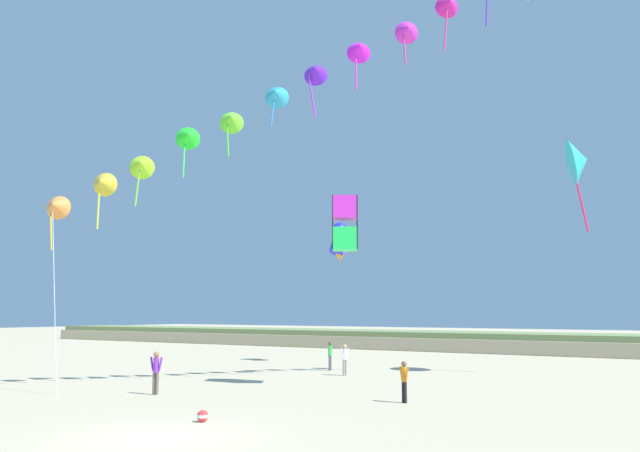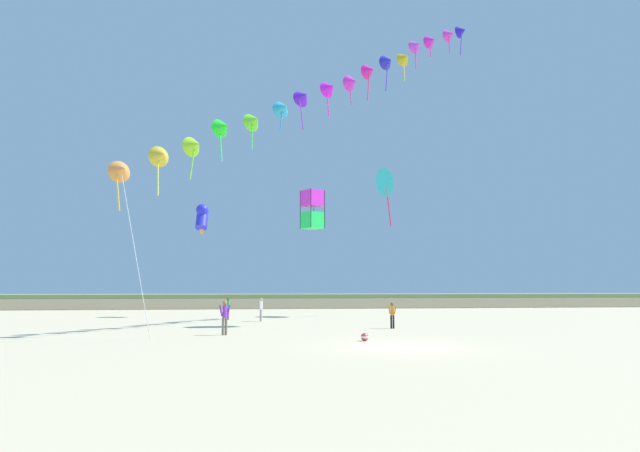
{
  "view_description": "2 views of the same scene",
  "coord_description": "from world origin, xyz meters",
  "px_view_note": "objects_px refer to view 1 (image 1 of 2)",
  "views": [
    {
      "loc": [
        13.97,
        -13.22,
        3.39
      ],
      "look_at": [
        -2.03,
        10.95,
        7.05
      ],
      "focal_mm": 38.0,
      "sensor_mm": 36.0,
      "label": 1
    },
    {
      "loc": [
        -6.32,
        -23.01,
        2.45
      ],
      "look_at": [
        -1.63,
        12.57,
        6.27
      ],
      "focal_mm": 32.0,
      "sensor_mm": 36.0,
      "label": 2
    }
  ],
  "objects_px": {
    "person_near_right": "(156,370)",
    "beach_ball": "(203,416)",
    "person_mid_center": "(330,354)",
    "large_kite_high_solo": "(340,240)",
    "person_near_left": "(345,358)",
    "person_far_left": "(404,379)",
    "large_kite_low_lead": "(579,161)",
    "large_kite_mid_trail": "(345,224)"
  },
  "relations": [
    {
      "from": "person_mid_center",
      "to": "beach_ball",
      "type": "xyz_separation_m",
      "value": [
        6.62,
        -17.63,
        -0.77
      ]
    },
    {
      "from": "person_near_left",
      "to": "large_kite_mid_trail",
      "type": "distance_m",
      "value": 8.7
    },
    {
      "from": "person_mid_center",
      "to": "large_kite_mid_trail",
      "type": "height_order",
      "value": "large_kite_mid_trail"
    },
    {
      "from": "person_mid_center",
      "to": "person_far_left",
      "type": "bearing_deg",
      "value": -46.06
    },
    {
      "from": "large_kite_low_lead",
      "to": "beach_ball",
      "type": "bearing_deg",
      "value": -107.36
    },
    {
      "from": "person_mid_center",
      "to": "large_kite_mid_trail",
      "type": "xyz_separation_m",
      "value": [
        5.46,
        -7.23,
        6.44
      ]
    },
    {
      "from": "person_far_left",
      "to": "person_mid_center",
      "type": "bearing_deg",
      "value": 133.94
    },
    {
      "from": "person_near_right",
      "to": "person_far_left",
      "type": "xyz_separation_m",
      "value": [
        9.64,
        3.38,
        -0.12
      ]
    },
    {
      "from": "large_kite_high_solo",
      "to": "beach_ball",
      "type": "relative_size",
      "value": 7.3
    },
    {
      "from": "person_mid_center",
      "to": "large_kite_high_solo",
      "type": "bearing_deg",
      "value": 115.87
    },
    {
      "from": "large_kite_low_lead",
      "to": "beach_ball",
      "type": "xyz_separation_m",
      "value": [
        -6.78,
        -21.68,
        -11.26
      ]
    },
    {
      "from": "large_kite_low_lead",
      "to": "large_kite_high_solo",
      "type": "bearing_deg",
      "value": 176.56
    },
    {
      "from": "person_near_right",
      "to": "large_kite_low_lead",
      "type": "bearing_deg",
      "value": 53.24
    },
    {
      "from": "large_kite_high_solo",
      "to": "beach_ball",
      "type": "xyz_separation_m",
      "value": [
        9.05,
        -22.63,
        -7.97
      ]
    },
    {
      "from": "large_kite_high_solo",
      "to": "person_near_left",
      "type": "bearing_deg",
      "value": -56.51
    },
    {
      "from": "person_near_left",
      "to": "person_far_left",
      "type": "xyz_separation_m",
      "value": [
        7.48,
        -7.98,
        -0.07
      ]
    },
    {
      "from": "person_near_right",
      "to": "person_far_left",
      "type": "height_order",
      "value": "person_near_right"
    },
    {
      "from": "large_kite_mid_trail",
      "to": "large_kite_high_solo",
      "type": "xyz_separation_m",
      "value": [
        -7.88,
        12.23,
        0.76
      ]
    },
    {
      "from": "large_kite_low_lead",
      "to": "large_kite_mid_trail",
      "type": "height_order",
      "value": "large_kite_low_lead"
    },
    {
      "from": "person_near_left",
      "to": "person_far_left",
      "type": "relative_size",
      "value": 1.07
    },
    {
      "from": "person_near_left",
      "to": "large_kite_low_lead",
      "type": "relative_size",
      "value": 0.32
    },
    {
      "from": "person_near_left",
      "to": "person_mid_center",
      "type": "distance_m",
      "value": 3.27
    },
    {
      "from": "person_far_left",
      "to": "large_kite_mid_trail",
      "type": "relative_size",
      "value": 0.62
    },
    {
      "from": "person_mid_center",
      "to": "large_kite_high_solo",
      "type": "relative_size",
      "value": 0.62
    },
    {
      "from": "person_far_left",
      "to": "large_kite_high_solo",
      "type": "distance_m",
      "value": 20.87
    },
    {
      "from": "person_mid_center",
      "to": "person_near_right",
      "type": "bearing_deg",
      "value": -89.11
    },
    {
      "from": "person_near_right",
      "to": "large_kite_mid_trail",
      "type": "height_order",
      "value": "large_kite_mid_trail"
    },
    {
      "from": "person_near_right",
      "to": "person_mid_center",
      "type": "distance_m",
      "value": 13.61
    },
    {
      "from": "large_kite_high_solo",
      "to": "person_near_right",
      "type": "bearing_deg",
      "value": -81.93
    },
    {
      "from": "large_kite_low_lead",
      "to": "large_kite_high_solo",
      "type": "distance_m",
      "value": 16.19
    },
    {
      "from": "person_far_left",
      "to": "large_kite_low_lead",
      "type": "distance_m",
      "value": 18.11
    },
    {
      "from": "large_kite_mid_trail",
      "to": "person_far_left",
      "type": "bearing_deg",
      "value": -34.29
    },
    {
      "from": "person_near_right",
      "to": "person_far_left",
      "type": "relative_size",
      "value": 1.14
    },
    {
      "from": "person_mid_center",
      "to": "large_kite_low_lead",
      "type": "xyz_separation_m",
      "value": [
        13.4,
        4.05,
        10.49
      ]
    },
    {
      "from": "large_kite_mid_trail",
      "to": "beach_ball",
      "type": "bearing_deg",
      "value": -83.6
    },
    {
      "from": "large_kite_low_lead",
      "to": "beach_ball",
      "type": "relative_size",
      "value": 14.3
    },
    {
      "from": "person_near_left",
      "to": "beach_ball",
      "type": "xyz_separation_m",
      "value": [
        4.25,
        -15.38,
        -0.77
      ]
    },
    {
      "from": "person_near_right",
      "to": "beach_ball",
      "type": "bearing_deg",
      "value": -32.1
    },
    {
      "from": "person_near_left",
      "to": "person_near_right",
      "type": "relative_size",
      "value": 0.94
    },
    {
      "from": "person_far_left",
      "to": "person_near_left",
      "type": "bearing_deg",
      "value": 133.16
    },
    {
      "from": "large_kite_mid_trail",
      "to": "large_kite_high_solo",
      "type": "height_order",
      "value": "large_kite_high_solo"
    },
    {
      "from": "person_near_left",
      "to": "person_far_left",
      "type": "height_order",
      "value": "person_near_left"
    }
  ]
}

